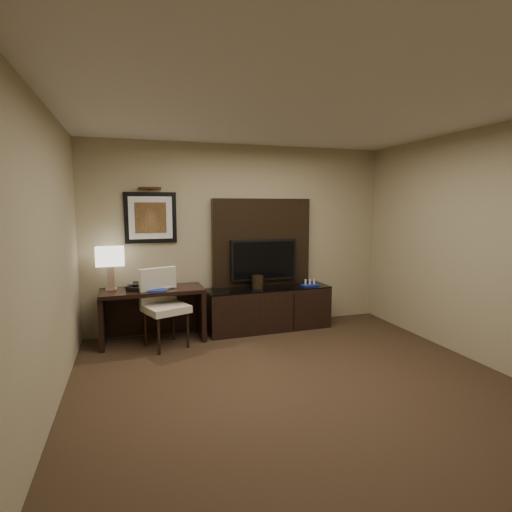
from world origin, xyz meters
name	(u,v)px	position (x,y,z in m)	size (l,w,h in m)	color
floor	(312,401)	(0.00, 0.00, -0.01)	(4.50, 5.00, 0.01)	#322316
ceiling	(317,101)	(0.00, 0.00, 2.70)	(4.50, 5.00, 0.01)	silver
wall_back	(241,237)	(0.00, 2.50, 1.35)	(4.50, 0.01, 2.70)	tan
wall_left	(34,270)	(-2.25, 0.00, 1.35)	(0.01, 5.00, 2.70)	tan
wall_right	(507,250)	(2.25, 0.00, 1.35)	(0.01, 5.00, 2.70)	tan
desk	(153,315)	(-1.32, 2.15, 0.36)	(1.34, 0.57, 0.72)	black
credenza	(269,308)	(0.33, 2.20, 0.31)	(1.82, 0.50, 0.63)	black
tv_wall_panel	(262,242)	(0.30, 2.44, 1.27)	(1.50, 0.12, 1.30)	black
tv	(264,260)	(0.30, 2.34, 1.02)	(1.00, 0.08, 0.60)	black
artwork	(151,218)	(-1.30, 2.48, 1.65)	(0.70, 0.04, 0.70)	black
picture_light	(150,188)	(-1.30, 2.44, 2.05)	(0.04, 0.04, 0.30)	#3F2214
desk_chair	(166,308)	(-1.17, 1.88, 0.52)	(0.50, 0.57, 1.04)	beige
table_lamp	(111,268)	(-1.84, 2.25, 1.01)	(0.35, 0.20, 0.58)	#9A7860
desk_phone	(135,287)	(-1.54, 2.11, 0.77)	(0.20, 0.18, 0.10)	black
blue_folder	(157,289)	(-1.27, 2.07, 0.73)	(0.23, 0.31, 0.02)	#1A36AB
book	(158,280)	(-1.24, 2.15, 0.84)	(0.18, 0.02, 0.24)	tan
ice_bucket	(258,282)	(0.16, 2.20, 0.72)	(0.17, 0.17, 0.19)	black
minibar_tray	(310,283)	(0.96, 2.14, 0.67)	(0.25, 0.15, 0.09)	navy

